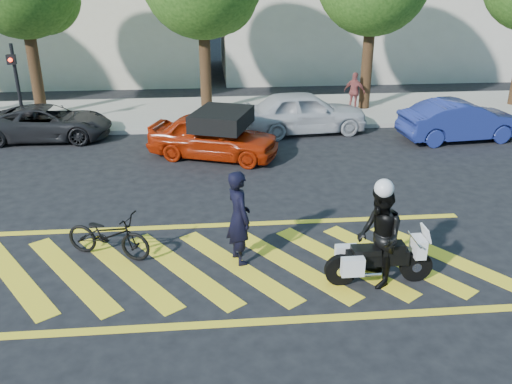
{
  "coord_description": "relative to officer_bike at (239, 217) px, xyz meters",
  "views": [
    {
      "loc": [
        0.02,
        -9.58,
        5.74
      ],
      "look_at": [
        1.02,
        1.36,
        1.05
      ],
      "focal_mm": 38.0,
      "sensor_mm": 36.0,
      "label": 1
    }
  ],
  "objects": [
    {
      "name": "signal_pole",
      "position": [
        -7.07,
        9.52,
        0.92
      ],
      "size": [
        0.28,
        0.43,
        3.2
      ],
      "color": "black",
      "rests_on": "ground"
    },
    {
      "name": "red_convertible",
      "position": [
        -0.39,
        6.52,
        -0.3
      ],
      "size": [
        4.41,
        2.96,
        1.39
      ],
      "primitive_type": "imported",
      "rotation": [
        0.0,
        0.0,
        1.22
      ],
      "color": "#A42307",
      "rests_on": "ground"
    },
    {
      "name": "police_motorcycle",
      "position": [
        2.58,
        -1.07,
        -0.49
      ],
      "size": [
        2.11,
        0.67,
        0.93
      ],
      "rotation": [
        0.0,
        0.0,
        0.01
      ],
      "color": "black",
      "rests_on": "ground"
    },
    {
      "name": "parked_mid_right",
      "position": [
        2.93,
        8.98,
        -0.24
      ],
      "size": [
        4.58,
        2.18,
        1.51
      ],
      "primitive_type": "imported",
      "rotation": [
        0.0,
        0.0,
        1.66
      ],
      "color": "#B9BABE",
      "rests_on": "ground"
    },
    {
      "name": "bicycle",
      "position": [
        -2.71,
        0.45,
        -0.5
      ],
      "size": [
        2.0,
        1.3,
        0.99
      ],
      "primitive_type": "imported",
      "rotation": [
        0.0,
        0.0,
        1.2
      ],
      "color": "black",
      "rests_on": "ground"
    },
    {
      "name": "officer_bike",
      "position": [
        0.0,
        0.0,
        0.0
      ],
      "size": [
        0.69,
        0.84,
        1.99
      ],
      "primitive_type": "imported",
      "rotation": [
        0.0,
        0.0,
        1.92
      ],
      "color": "black",
      "rests_on": "ground"
    },
    {
      "name": "parked_right",
      "position": [
        8.15,
        7.58,
        -0.3
      ],
      "size": [
        4.32,
        1.85,
        1.38
      ],
      "primitive_type": "imported",
      "rotation": [
        0.0,
        0.0,
        1.66
      ],
      "color": "navy",
      "rests_on": "ground"
    },
    {
      "name": "officer_moto",
      "position": [
        2.57,
        -1.07,
        -0.0
      ],
      "size": [
        0.76,
        0.97,
        1.98
      ],
      "primitive_type": "imported",
      "rotation": [
        0.0,
        0.0,
        -1.56
      ],
      "color": "black",
      "rests_on": "ground"
    },
    {
      "name": "sidewalk",
      "position": [
        -0.57,
        11.78,
        -0.92
      ],
      "size": [
        60.0,
        5.0,
        0.15
      ],
      "primitive_type": "cube",
      "color": "#9E998E",
      "rests_on": "ground"
    },
    {
      "name": "ground",
      "position": [
        -0.57,
        -0.22,
        -1.0
      ],
      "size": [
        90.0,
        90.0,
        0.0
      ],
      "primitive_type": "plane",
      "color": "black",
      "rests_on": "ground"
    },
    {
      "name": "parked_mid_left",
      "position": [
        -6.07,
        8.98,
        -0.4
      ],
      "size": [
        4.31,
        2.07,
        1.19
      ],
      "primitive_type": "imported",
      "rotation": [
        0.0,
        0.0,
        1.55
      ],
      "color": "black",
      "rests_on": "ground"
    },
    {
      "name": "pedestrian_right",
      "position": [
        5.38,
        11.36,
        -0.08
      ],
      "size": [
        0.94,
        0.85,
        1.53
      ],
      "primitive_type": "imported",
      "rotation": [
        0.0,
        0.0,
        2.47
      ],
      "color": "#9E4B48",
      "rests_on": "sidewalk"
    },
    {
      "name": "crosswalk",
      "position": [
        -0.61,
        -0.22,
        -0.99
      ],
      "size": [
        12.33,
        4.0,
        0.01
      ],
      "color": "yellow",
      "rests_on": "ground"
    }
  ]
}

